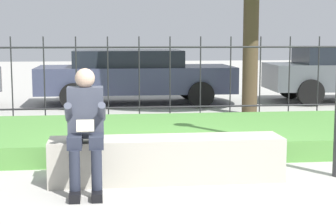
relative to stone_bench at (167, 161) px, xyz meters
name	(u,v)px	position (x,y,z in m)	size (l,w,h in m)	color
ground_plane	(189,180)	(0.26, 0.00, -0.22)	(60.00, 60.00, 0.00)	#B2AFA8
stone_bench	(167,161)	(0.00, 0.00, 0.00)	(2.63, 0.53, 0.50)	#B7B2A3
person_seated_reader	(86,124)	(-0.89, -0.30, 0.50)	(0.42, 0.73, 1.30)	black
grass_berm	(167,135)	(0.26, 2.11, -0.08)	(9.96, 2.82, 0.28)	#569342
iron_fence	(155,79)	(0.26, 4.05, 0.63)	(7.96, 0.03, 1.62)	#232326
car_parked_center	(134,75)	(0.07, 7.26, 0.48)	(4.65, 2.02, 1.29)	#383D56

